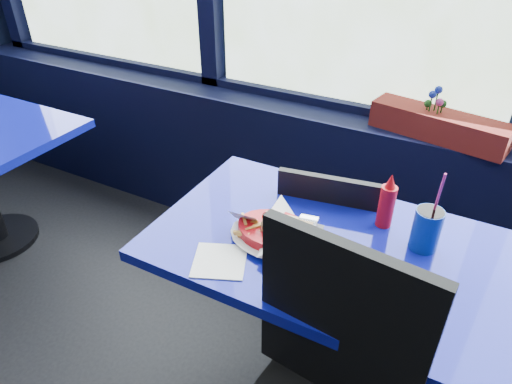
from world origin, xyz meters
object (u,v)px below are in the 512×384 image
object	(u,v)px
food_basket	(276,231)
ketchup_bottle	(387,203)
flower_vase	(431,122)
near_table	(334,287)
soda_cup	(427,228)
planter_box	(438,125)
chair_near_back	(335,241)

from	to	relation	value
food_basket	ketchup_bottle	size ratio (longest dim) A/B	1.54
flower_vase	near_table	bearing A→B (deg)	-97.34
food_basket	soda_cup	bearing A→B (deg)	38.77
food_basket	near_table	bearing A→B (deg)	33.98
planter_box	ketchup_bottle	world-z (taller)	ketchup_bottle
ketchup_bottle	chair_near_back	bearing A→B (deg)	143.23
near_table	planter_box	size ratio (longest dim) A/B	2.09
chair_near_back	soda_cup	xyz separation A→B (m)	(0.34, -0.21, 0.33)
near_table	flower_vase	size ratio (longest dim) A/B	5.38
near_table	flower_vase	distance (m)	0.89
soda_cup	flower_vase	bearing A→B (deg)	100.16
flower_vase	soda_cup	bearing A→B (deg)	-79.84
food_basket	ketchup_bottle	world-z (taller)	ketchup_bottle
planter_box	flower_vase	world-z (taller)	flower_vase
near_table	ketchup_bottle	xyz separation A→B (m)	(0.09, 0.18, 0.27)
flower_vase	soda_cup	xyz separation A→B (m)	(0.13, -0.71, -0.04)
ketchup_bottle	planter_box	bearing A→B (deg)	86.02
near_table	ketchup_bottle	size ratio (longest dim) A/B	6.08
planter_box	soda_cup	bearing A→B (deg)	-71.30
flower_vase	planter_box	bearing A→B (deg)	13.74
chair_near_back	food_basket	world-z (taller)	chair_near_back
food_basket	planter_box	bearing A→B (deg)	85.06
ketchup_bottle	soda_cup	bearing A→B (deg)	-21.98
near_table	flower_vase	xyz separation A→B (m)	(0.11, 0.83, 0.30)
near_table	chair_near_back	bearing A→B (deg)	108.21
food_basket	ketchup_bottle	distance (m)	0.38
planter_box	food_basket	bearing A→B (deg)	-98.94
planter_box	flower_vase	distance (m)	0.03
food_basket	soda_cup	distance (m)	0.46
flower_vase	ketchup_bottle	bearing A→B (deg)	-91.21
near_table	soda_cup	bearing A→B (deg)	27.29
soda_cup	planter_box	bearing A→B (deg)	97.55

